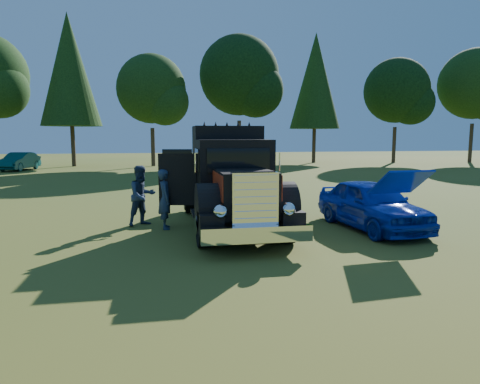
% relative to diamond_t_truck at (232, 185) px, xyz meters
% --- Properties ---
extents(ground, '(120.00, 120.00, 0.00)m').
position_rel_diamond_t_truck_xyz_m(ground, '(1.39, -2.35, -1.28)').
color(ground, '#305017').
rests_on(ground, ground).
extents(treeline, '(72.10, 24.04, 13.84)m').
position_rel_diamond_t_truck_xyz_m(treeline, '(1.15, 24.91, 6.46)').
color(treeline, '#2D2116').
rests_on(treeline, ground).
extents(diamond_t_truck, '(3.37, 7.16, 3.00)m').
position_rel_diamond_t_truck_xyz_m(diamond_t_truck, '(0.00, 0.00, 0.00)').
color(diamond_t_truck, black).
rests_on(diamond_t_truck, ground).
extents(hotrod_coupe, '(2.05, 4.39, 1.89)m').
position_rel_diamond_t_truck_xyz_m(hotrod_coupe, '(3.99, -0.92, -0.55)').
color(hotrod_coupe, '#061392').
rests_on(hotrod_coupe, ground).
extents(spectator_near, '(0.46, 0.66, 1.75)m').
position_rel_diamond_t_truck_xyz_m(spectator_near, '(-1.92, 0.20, -0.40)').
color(spectator_near, '#20344C').
rests_on(spectator_near, ground).
extents(spectator_far, '(1.12, 1.05, 1.82)m').
position_rel_diamond_t_truck_xyz_m(spectator_far, '(-2.61, 0.83, -0.37)').
color(spectator_far, '#1C2942').
rests_on(spectator_far, ground).
extents(distant_teal_car, '(2.28, 4.49, 1.41)m').
position_rel_diamond_t_truck_xyz_m(distant_teal_car, '(-12.99, 24.18, -0.57)').
color(distant_teal_car, '#0B3144').
rests_on(distant_teal_car, ground).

